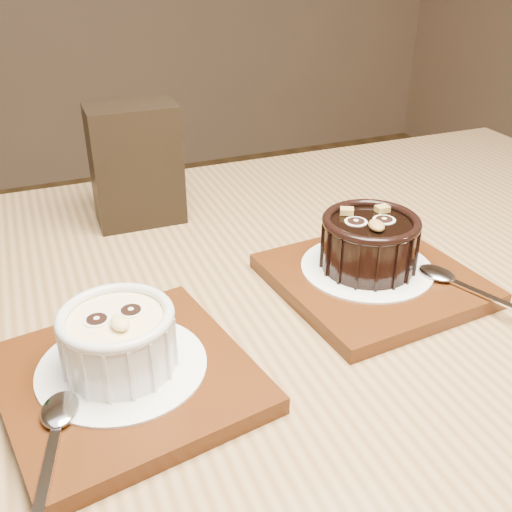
{
  "coord_description": "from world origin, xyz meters",
  "views": [
    {
      "loc": [
        -0.11,
        -0.29,
        1.06
      ],
      "look_at": [
        0.06,
        0.12,
        0.81
      ],
      "focal_mm": 42.0,
      "sensor_mm": 36.0,
      "label": 1
    }
  ],
  "objects_px": {
    "table": "(254,401)",
    "ramekin_white": "(118,337)",
    "tray_left": "(127,380)",
    "ramekin_dark": "(370,240)",
    "condiment_stand": "(136,165)",
    "tray_right": "(373,280)"
  },
  "relations": [
    {
      "from": "ramekin_dark",
      "to": "table",
      "type": "bearing_deg",
      "value": -154.64
    },
    {
      "from": "tray_left",
      "to": "condiment_stand",
      "type": "height_order",
      "value": "condiment_stand"
    },
    {
      "from": "tray_left",
      "to": "condiment_stand",
      "type": "distance_m",
      "value": 0.31
    },
    {
      "from": "ramekin_white",
      "to": "tray_left",
      "type": "bearing_deg",
      "value": -84.38
    },
    {
      "from": "table",
      "to": "condiment_stand",
      "type": "relative_size",
      "value": 8.66
    },
    {
      "from": "ramekin_white",
      "to": "tray_right",
      "type": "relative_size",
      "value": 0.48
    },
    {
      "from": "tray_left",
      "to": "tray_right",
      "type": "bearing_deg",
      "value": 11.68
    },
    {
      "from": "table",
      "to": "tray_right",
      "type": "relative_size",
      "value": 6.74
    },
    {
      "from": "tray_right",
      "to": "condiment_stand",
      "type": "height_order",
      "value": "condiment_stand"
    },
    {
      "from": "table",
      "to": "condiment_stand",
      "type": "height_order",
      "value": "condiment_stand"
    },
    {
      "from": "ramekin_white",
      "to": "condiment_stand",
      "type": "xyz_separation_m",
      "value": [
        0.08,
        0.29,
        0.03
      ]
    },
    {
      "from": "tray_right",
      "to": "condiment_stand",
      "type": "bearing_deg",
      "value": 126.12
    },
    {
      "from": "tray_left",
      "to": "ramekin_white",
      "type": "xyz_separation_m",
      "value": [
        -0.0,
        0.01,
        0.04
      ]
    },
    {
      "from": "table",
      "to": "ramekin_white",
      "type": "distance_m",
      "value": 0.18
    },
    {
      "from": "tray_left",
      "to": "ramekin_white",
      "type": "bearing_deg",
      "value": 100.32
    },
    {
      "from": "table",
      "to": "ramekin_white",
      "type": "relative_size",
      "value": 13.97
    },
    {
      "from": "tray_left",
      "to": "table",
      "type": "bearing_deg",
      "value": 17.3
    },
    {
      "from": "tray_left",
      "to": "ramekin_dark",
      "type": "distance_m",
      "value": 0.26
    },
    {
      "from": "table",
      "to": "ramekin_white",
      "type": "height_order",
      "value": "ramekin_white"
    },
    {
      "from": "condiment_stand",
      "to": "table",
      "type": "bearing_deg",
      "value": -80.7
    },
    {
      "from": "tray_right",
      "to": "tray_left",
      "type": "bearing_deg",
      "value": -168.32
    },
    {
      "from": "ramekin_white",
      "to": "tray_right",
      "type": "height_order",
      "value": "ramekin_white"
    }
  ]
}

